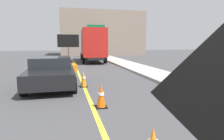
% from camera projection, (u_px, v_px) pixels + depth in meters
% --- Properties ---
extents(sidewalk_curb, '(2.20, 48.00, 0.14)m').
position_uv_depth(sidewalk_curb, '(224.00, 97.00, 7.09)').
color(sidewalk_curb, '#B2ADA3').
rests_on(sidewalk_curb, ground).
extents(lane_center_stripe, '(0.14, 36.00, 0.01)m').
position_uv_depth(lane_center_stripe, '(93.00, 108.00, 5.99)').
color(lane_center_stripe, yellow).
rests_on(lane_center_stripe, ground).
extents(arrow_board_trailer, '(1.60, 1.85, 2.70)m').
position_uv_depth(arrow_board_trailer, '(69.00, 64.00, 14.74)').
color(arrow_board_trailer, orange).
rests_on(arrow_board_trailer, ground).
extents(box_truck, '(2.74, 7.83, 3.53)m').
position_uv_depth(box_truck, '(92.00, 45.00, 21.31)').
color(box_truck, black).
rests_on(box_truck, ground).
extents(pickup_car, '(2.17, 4.42, 1.38)m').
position_uv_depth(pickup_car, '(51.00, 72.00, 9.01)').
color(pickup_car, black).
rests_on(pickup_car, ground).
extents(highway_guide_sign, '(2.79, 0.18, 5.00)m').
position_uv_depth(highway_guide_sign, '(100.00, 34.00, 28.72)').
color(highway_guide_sign, gray).
rests_on(highway_guide_sign, ground).
extents(far_building_block, '(14.51, 9.25, 7.59)m').
position_uv_depth(far_building_block, '(100.00, 34.00, 36.20)').
color(far_building_block, gray).
rests_on(far_building_block, ground).
extents(traffic_cone_mid_lane, '(0.36, 0.36, 0.78)m').
position_uv_depth(traffic_cone_mid_lane, '(101.00, 96.00, 6.04)').
color(traffic_cone_mid_lane, black).
rests_on(traffic_cone_mid_lane, ground).
extents(traffic_cone_far_lane, '(0.36, 0.36, 0.77)m').
position_uv_depth(traffic_cone_far_lane, '(84.00, 79.00, 8.95)').
color(traffic_cone_far_lane, black).
rests_on(traffic_cone_far_lane, ground).
extents(traffic_cone_curbside, '(0.36, 0.36, 0.59)m').
position_uv_depth(traffic_cone_curbside, '(72.00, 71.00, 12.17)').
color(traffic_cone_curbside, black).
rests_on(traffic_cone_curbside, ground).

